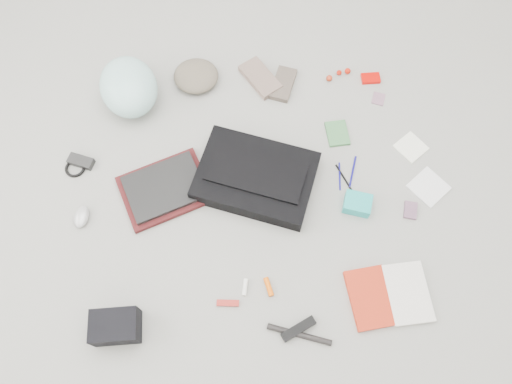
{
  "coord_description": "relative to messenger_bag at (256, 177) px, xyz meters",
  "views": [
    {
      "loc": [
        -0.1,
        -0.81,
        1.93
      ],
      "look_at": [
        0.0,
        0.0,
        0.05
      ],
      "focal_mm": 35.0,
      "sensor_mm": 36.0,
      "label": 1
    }
  ],
  "objects": [
    {
      "name": "laptop",
      "position": [
        -0.38,
        0.0,
        -0.0
      ],
      "size": [
        0.36,
        0.31,
        0.02
      ],
      "primitive_type": "cube",
      "rotation": [
        0.0,
        0.0,
        0.3
      ],
      "color": "black",
      "rests_on": "laptop_sleeve"
    },
    {
      "name": "napkin_bottom",
      "position": [
        0.72,
        -0.12,
        -0.04
      ],
      "size": [
        0.19,
        0.19,
        0.01
      ],
      "primitive_type": "cube",
      "rotation": [
        0.0,
        0.0,
        0.61
      ],
      "color": "silver",
      "rests_on": "ground_plane"
    },
    {
      "name": "beanie",
      "position": [
        -0.21,
        0.55,
        -0.0
      ],
      "size": [
        0.24,
        0.23,
        0.07
      ],
      "primitive_type": "ellipsoid",
      "rotation": [
        0.0,
        0.0,
        -0.17
      ],
      "color": "#665C4B",
      "rests_on": "ground_plane"
    },
    {
      "name": "power_brick",
      "position": [
        -0.74,
        0.18,
        -0.03
      ],
      "size": [
        0.12,
        0.09,
        0.03
      ],
      "primitive_type": "cube",
      "rotation": [
        0.0,
        0.0,
        -0.43
      ],
      "color": "black",
      "rests_on": "ground_plane"
    },
    {
      "name": "napkin_top",
      "position": [
        0.7,
        0.08,
        -0.04
      ],
      "size": [
        0.16,
        0.16,
        0.01
      ],
      "primitive_type": "cube",
      "rotation": [
        0.0,
        0.0,
        0.58
      ],
      "color": "white",
      "rests_on": "ground_plane"
    },
    {
      "name": "camera_bag",
      "position": [
        -0.59,
        -0.55,
        0.02
      ],
      "size": [
        0.18,
        0.13,
        0.11
      ],
      "primitive_type": "cube",
      "rotation": [
        0.0,
        0.0,
        -0.05
      ],
      "color": "black",
      "rests_on": "ground_plane"
    },
    {
      "name": "lollipop_a",
      "position": [
        0.4,
        0.48,
        -0.03
      ],
      "size": [
        0.04,
        0.04,
        0.03
      ],
      "primitive_type": "sphere",
      "rotation": [
        0.0,
        0.0,
        -0.27
      ],
      "color": "#A22F16",
      "rests_on": "ground_plane"
    },
    {
      "name": "mouse",
      "position": [
        -0.73,
        -0.08,
        -0.02
      ],
      "size": [
        0.08,
        0.11,
        0.04
      ],
      "primitive_type": "ellipsoid",
      "rotation": [
        0.0,
        0.0,
        -0.2
      ],
      "color": "#A5A5A5",
      "rests_on": "ground_plane"
    },
    {
      "name": "multitool",
      "position": [
        -0.17,
        -0.5,
        -0.03
      ],
      "size": [
        0.09,
        0.04,
        0.01
      ],
      "primitive_type": "cube",
      "rotation": [
        0.0,
        0.0,
        -0.15
      ],
      "color": "maroon",
      "rests_on": "ground_plane"
    },
    {
      "name": "lollipop_b",
      "position": [
        0.46,
        0.5,
        -0.03
      ],
      "size": [
        0.03,
        0.03,
        0.02
      ],
      "primitive_type": "sphere",
      "rotation": [
        0.0,
        0.0,
        -0.37
      ],
      "color": "#B81605",
      "rests_on": "ground_plane"
    },
    {
      "name": "notepad",
      "position": [
        0.39,
        0.18,
        -0.03
      ],
      "size": [
        0.09,
        0.12,
        0.01
      ],
      "primitive_type": "cube",
      "rotation": [
        0.0,
        0.0,
        0.01
      ],
      "color": "#3B7240",
      "rests_on": "ground_plane"
    },
    {
      "name": "stamp_sheet",
      "position": [
        0.61,
        0.35,
        -0.04
      ],
      "size": [
        0.08,
        0.08,
        0.0
      ],
      "primitive_type": "cube",
      "rotation": [
        0.0,
        0.0,
        -0.42
      ],
      "color": "gray",
      "rests_on": "ground_plane"
    },
    {
      "name": "cable_coil",
      "position": [
        -0.77,
        0.15,
        -0.03
      ],
      "size": [
        0.09,
        0.09,
        0.01
      ],
      "primitive_type": "torus",
      "rotation": [
        0.0,
        0.0,
        -0.08
      ],
      "color": "black",
      "rests_on": "ground_plane"
    },
    {
      "name": "book_white",
      "position": [
        0.52,
        -0.55,
        -0.03
      ],
      "size": [
        0.16,
        0.24,
        0.02
      ],
      "primitive_type": "cube",
      "rotation": [
        0.0,
        0.0,
        0.0
      ],
      "color": "beige",
      "rests_on": "ground_plane"
    },
    {
      "name": "pen_blue",
      "position": [
        0.36,
        -0.02,
        -0.04
      ],
      "size": [
        0.03,
        0.13,
        0.01
      ],
      "primitive_type": "cylinder",
      "rotation": [
        1.57,
        0.0,
        -0.16
      ],
      "color": "navy",
      "rests_on": "ground_plane"
    },
    {
      "name": "messenger_bag",
      "position": [
        0.0,
        0.0,
        0.0
      ],
      "size": [
        0.57,
        0.5,
        0.08
      ],
      "primitive_type": "cube",
      "rotation": [
        0.0,
        0.0,
        -0.41
      ],
      "color": "black",
      "rests_on": "ground_plane"
    },
    {
      "name": "toiletry_tube_orange",
      "position": [
        -0.01,
        -0.46,
        -0.03
      ],
      "size": [
        0.03,
        0.08,
        0.02
      ],
      "primitive_type": "cylinder",
      "rotation": [
        1.57,
        0.0,
        0.18
      ],
      "color": "#EE5D08",
      "rests_on": "ground_plane"
    },
    {
      "name": "accordion_wallet",
      "position": [
        0.4,
        -0.17,
        -0.01
      ],
      "size": [
        0.13,
        0.12,
        0.06
      ],
      "primitive_type": "cube",
      "rotation": [
        0.0,
        0.0,
        -0.36
      ],
      "color": "#1DACA8",
      "rests_on": "ground_plane"
    },
    {
      "name": "pen_navy",
      "position": [
        0.42,
        -0.01,
        -0.04
      ],
      "size": [
        0.06,
        0.14,
        0.01
      ],
      "primitive_type": "cylinder",
      "rotation": [
        1.57,
        0.0,
        -0.38
      ],
      "color": "navy",
      "rests_on": "ground_plane"
    },
    {
      "name": "altoids_tin",
      "position": [
        0.6,
        0.46,
        -0.03
      ],
      "size": [
        0.09,
        0.06,
        0.02
      ],
      "primitive_type": "cube",
      "rotation": [
        0.0,
        0.0,
        -0.05
      ],
      "color": "red",
      "rests_on": "ground_plane"
    },
    {
      "name": "bike_pump",
      "position": [
        0.08,
        -0.65,
        -0.03
      ],
      "size": [
        0.24,
        0.11,
        0.02
      ],
      "primitive_type": "cylinder",
      "rotation": [
        0.0,
        1.57,
        -0.38
      ],
      "color": "black",
      "rests_on": "ground_plane"
    },
    {
      "name": "pen_black",
      "position": [
        0.38,
        -0.03,
        -0.04
      ],
      "size": [
        0.05,
        0.14,
        0.01
      ],
      "primitive_type": "cylinder",
      "rotation": [
        1.57,
        0.0,
        0.33
      ],
      "color": "black",
      "rests_on": "ground_plane"
    },
    {
      "name": "card_deck",
      "position": [
        0.62,
        -0.21,
        -0.03
      ],
      "size": [
        0.07,
        0.09,
        0.01
      ],
      "primitive_type": "cube",
      "rotation": [
        0.0,
        0.0,
        -0.31
      ],
      "color": "#79536C",
      "rests_on": "ground_plane"
    },
    {
      "name": "lollipop_c",
      "position": [
        0.5,
        0.51,
        -0.03
      ],
      "size": [
        0.03,
        0.03,
        0.03
      ],
      "primitive_type": "sphere",
      "rotation": [
        0.0,
        0.0,
        -0.11
      ],
      "color": "#BB1706",
      "rests_on": "ground_plane"
    },
    {
      "name": "toiletry_tube_white",
      "position": [
        -0.1,
        -0.45,
        -0.03
      ],
      "size": [
        0.03,
        0.07,
        0.02
      ],
      "primitive_type": "cylinder",
      "rotation": [
        1.57,
        0.0,
        -0.23
      ],
      "color": "silver",
      "rests_on": "ground_plane"
    },
    {
      "name": "ground_plane",
      "position": [
        -0.01,
        -0.07,
        -0.04
      ],
      "size": [
        4.0,
        4.0,
        0.0
      ],
      "primitive_type": "plane",
      "color": "gray"
    },
    {
      "name": "mitten_right",
      "position": [
        0.19,
        0.47,
        -0.03
      ],
      "size": [
        0.15,
        0.2,
        0.03
      ],
      "primitive_type": "cube",
      "rotation": [
        0.0,
        0.0,
        -0.41
      ],
      "color": "brown",
      "rests_on": "ground_plane"
    },
    {
      "name": "laptop_sleeve",
      "position": [
        -0.38,
        0.0,
        -0.03
      ],
      "size": [
        0.42,
        0.36,
        0.02
      ],
      "primitive_type": "cube",
      "rotation": [
        0.0,
        0.0,
        0.3
      ],
      "color": "#471314",
      "rests_on": "ground_plane"
    },
    {
      "name": "mitten_left",
      "position": [
        0.08,
        0.52,
        -0.02
      ],
      "size": [
        0.19,
        0.24,
        0.03
      ],
      "primitive_type": "cube",
      "rotation": [
        0.0,
        0.0,
        0.49
      ],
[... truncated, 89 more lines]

